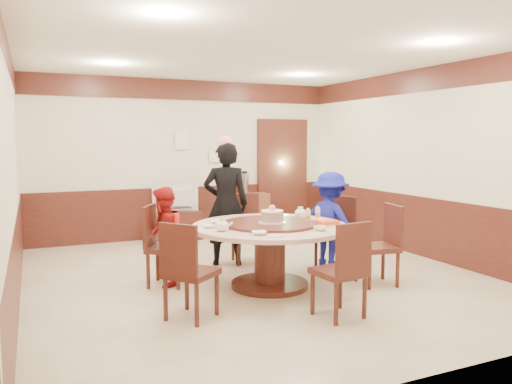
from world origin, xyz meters
name	(u,v)px	position (x,y,z in m)	size (l,w,h in m)	color
room	(256,193)	(0.01, 0.01, 1.08)	(6.00, 6.04, 2.84)	beige
banquet_table	(270,243)	(-0.03, -0.47, 0.53)	(1.83, 1.83, 0.78)	#451C15
chair_0	(335,245)	(1.19, -0.02, 0.30)	(0.59, 0.58, 0.97)	#451C15
chair_1	(248,241)	(0.21, 0.76, 0.30)	(0.51, 0.52, 0.97)	#451C15
chair_2	(165,260)	(-1.14, 0.12, 0.30)	(0.61, 0.60, 0.97)	#451C15
chair_3	(190,288)	(-1.20, -1.11, 0.30)	(0.62, 0.62, 0.97)	#451C15
chair_4	(340,287)	(0.16, -1.68, 0.30)	(0.49, 0.50, 0.97)	#451C15
chair_5	(379,259)	(1.22, -0.91, 0.30)	(0.52, 0.52, 0.97)	#451C15
person_standing	(226,204)	(-0.12, 0.75, 0.86)	(0.62, 0.41, 1.71)	black
person_red	(164,237)	(-1.16, 0.10, 0.60)	(0.58, 0.45, 1.20)	#B31717
person_blue	(330,221)	(1.05, -0.11, 0.66)	(0.86, 0.49, 1.33)	#161C92
birthday_cake	(272,216)	(-0.02, -0.52, 0.85)	(0.32, 0.32, 0.21)	white
teapot_left	(222,226)	(-0.69, -0.64, 0.81)	(0.17, 0.15, 0.13)	white
teapot_right	(300,213)	(0.55, -0.17, 0.81)	(0.17, 0.15, 0.13)	white
bowl_0	(217,222)	(-0.56, -0.13, 0.77)	(0.16, 0.16, 0.04)	white
bowl_1	(320,228)	(0.32, -1.03, 0.77)	(0.15, 0.15, 0.05)	white
bowl_2	(259,233)	(-0.40, -0.99, 0.77)	(0.16, 0.16, 0.04)	white
bowl_3	(323,221)	(0.61, -0.62, 0.77)	(0.14, 0.14, 0.04)	white
bowl_4	(209,226)	(-0.75, -0.37, 0.77)	(0.14, 0.14, 0.03)	white
saucer_near	(276,235)	(-0.28, -1.12, 0.76)	(0.18, 0.18, 0.01)	white
saucer_far	(284,216)	(0.42, 0.03, 0.76)	(0.18, 0.18, 0.01)	white
shrimp_platter	(328,224)	(0.55, -0.83, 0.78)	(0.30, 0.20, 0.06)	white
bottle_0	(308,216)	(0.44, -0.55, 0.83)	(0.06, 0.06, 0.16)	white
bottle_1	(318,214)	(0.65, -0.44, 0.83)	(0.06, 0.06, 0.16)	white
tv_stand	(176,225)	(-0.29, 2.75, 0.25)	(0.85, 0.45, 0.50)	#451C15
television	(176,198)	(-0.29, 2.75, 0.73)	(0.80, 0.10, 0.46)	#949496
side_cabinet	(246,214)	(1.06, 2.78, 0.38)	(0.80, 0.40, 0.75)	brown
thermos	(245,183)	(1.03, 2.78, 0.94)	(0.15, 0.15, 0.38)	silver
notice_left	(182,140)	(-0.10, 2.96, 1.75)	(0.25, 0.00, 0.35)	white
notice_right	(217,156)	(0.55, 2.96, 1.45)	(0.30, 0.00, 0.22)	white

